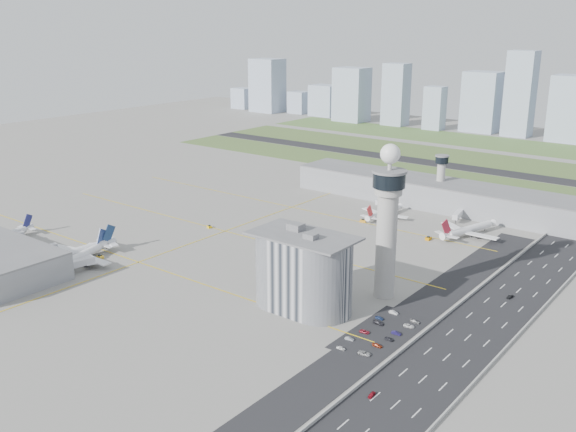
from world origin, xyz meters
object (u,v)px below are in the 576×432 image
Objects in this scene: control_tower at (387,216)px; car_lot_11 at (415,322)px; admin_building at (303,272)px; car_lot_6 at (364,353)px; airplane_near_b at (72,247)px; jet_bridge_near_1 at (29,255)px; airplane_far_a at (385,208)px; car_lot_4 at (380,318)px; jet_bridge_far_1 at (460,214)px; car_lot_8 at (389,339)px; tug_5 at (428,238)px; airplane_far_b at (470,225)px; tug_4 at (363,221)px; car_lot_10 at (409,326)px; airplane_near_a at (1,232)px; airplane_near_c at (77,253)px; tug_2 at (100,257)px; tug_3 at (209,227)px; secondary_tower at (441,176)px; jet_bridge_near_2 at (65,269)px; car_hw_0 at (372,395)px; tug_0 at (101,239)px; jet_bridge_far_0 at (385,200)px; car_lot_5 at (393,312)px; tug_1 at (62,251)px; car_hw_1 at (510,297)px; car_lot_3 at (378,323)px; car_lot_0 at (341,348)px; car_lot_1 at (349,339)px; car_lot_7 at (377,345)px; car_lot_9 at (396,333)px.

car_lot_11 is (22.19, -14.89, -34.48)m from control_tower.
car_lot_6 is (39.87, -17.96, -14.67)m from admin_building.
airplane_near_b reaches higher than jet_bridge_near_1.
airplane_near_b is 21.34m from jet_bridge_near_1.
airplane_far_a is 10.42× the size of car_lot_4.
jet_bridge_far_1 is 176.53m from car_lot_6.
car_lot_8 is at bearing -15.15° from car_lot_6.
car_lot_6 is at bearing 108.16° from tug_5.
airplane_far_b reaches higher than tug_4.
airplane_near_b is 11.26× the size of car_lot_10.
airplane_near_c reaches higher than airplane_near_a.
control_tower is at bearing -161.34° from airplane_far_b.
control_tower is 19.71× the size of tug_4.
airplane_far_b is at bearing -55.71° from tug_2.
car_lot_11 is at bearing 19.70° from admin_building.
secondary_tower is at bearing -14.32° from tug_3.
car_lot_11 is at bearing 6.90° from jet_bridge_far_1.
jet_bridge_near_2 is (7.19, -11.46, -3.06)m from airplane_near_c.
car_lot_10 is at bearing 113.77° from tug_5.
car_lot_11 is 55.10m from car_hw_0.
airplane_near_a is 195.60m from tug_4.
airplane_far_b is (38.60, -44.55, -12.75)m from secondary_tower.
tug_0 is at bearing -179.96° from admin_building.
car_lot_5 is (81.86, -137.04, -2.23)m from jet_bridge_far_0.
tug_4 is 120.37m from car_lot_5.
admin_building is at bearing 96.28° from car_lot_10.
control_tower is 22.73× the size of tug_1.
car_lot_11 is (152.81, 31.35, -0.35)m from tug_2.
tug_1 is at bearing -96.66° from airplane_near_b.
airplane_far_a is 166.16m from car_lot_6.
airplane_near_b is 200.93m from car_hw_1.
secondary_tower is 239.88m from jet_bridge_near_1.
tug_0 is 203.17m from car_hw_1.
airplane_near_c reaches higher than car_lot_3.
tug_3 is 0.79× the size of car_lot_4.
car_lot_0 is 0.98× the size of car_lot_8.
admin_building is (-20.01, -30.00, -19.74)m from control_tower.
car_lot_4 is (71.01, -103.34, -0.35)m from tug_4.
airplane_far_a reaches higher than tug_4.
car_lot_1 is 25.49m from car_lot_10.
car_lot_8 is (9.56, -8.85, -0.05)m from car_lot_3.
car_lot_6 is 28.41m from car_lot_10.
airplane_far_a is at bearing 35.25° from car_lot_8.
airplane_far_b is at bearing -89.08° from airplane_far_a.
tug_5 reaches higher than car_lot_8.
secondary_tower is 32.60m from jet_bridge_far_1.
car_lot_5 is at bearing 110.64° from airplane_near_b.
car_lot_7 is at bearing -101.83° from car_hw_1.
car_lot_11 is (1.01, 12.88, -0.04)m from car_lot_9.
tug_2 is at bearing 155.14° from airplane_far_b.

